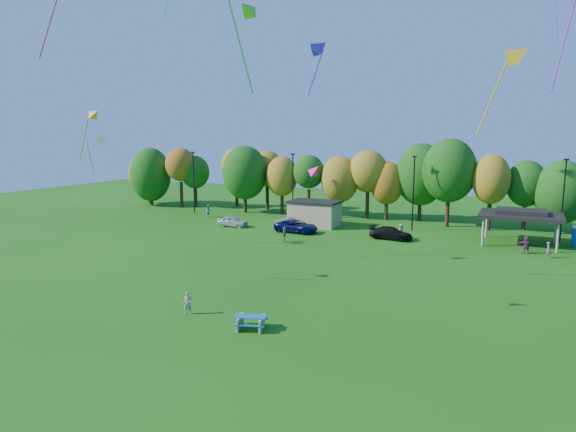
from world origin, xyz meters
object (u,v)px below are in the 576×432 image
at_px(picnic_table, 251,321).
at_px(car_a, 233,221).
at_px(car_b, 291,223).
at_px(kite_flyer, 188,303).
at_px(car_d, 391,233).
at_px(car_c, 296,226).

distance_m(picnic_table, car_a, 34.80).
relative_size(picnic_table, car_b, 0.58).
distance_m(picnic_table, kite_flyer, 5.04).
bearing_deg(car_d, picnic_table, -177.07).
bearing_deg(car_a, kite_flyer, -156.43).
distance_m(kite_flyer, car_c, 29.06).
relative_size(car_a, car_c, 0.75).
relative_size(picnic_table, car_a, 0.57).
xyz_separation_m(picnic_table, kite_flyer, (-5.01, 0.51, 0.27)).
bearing_deg(car_b, car_a, 100.49).
bearing_deg(car_c, car_b, 44.21).
bearing_deg(car_d, car_c, 99.27).
xyz_separation_m(car_b, car_c, (1.67, -2.02, 0.09)).
bearing_deg(car_b, car_d, -100.00).
bearing_deg(picnic_table, car_b, 93.85).
bearing_deg(car_a, car_b, -77.24).
bearing_deg(car_c, car_d, -81.45).
bearing_deg(kite_flyer, car_c, 72.97).
distance_m(kite_flyer, car_b, 31.36).
bearing_deg(car_c, picnic_table, -156.43).
xyz_separation_m(car_a, car_d, (20.15, 0.71, 0.02)).
xyz_separation_m(kite_flyer, car_a, (-13.91, 28.70, -0.07)).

